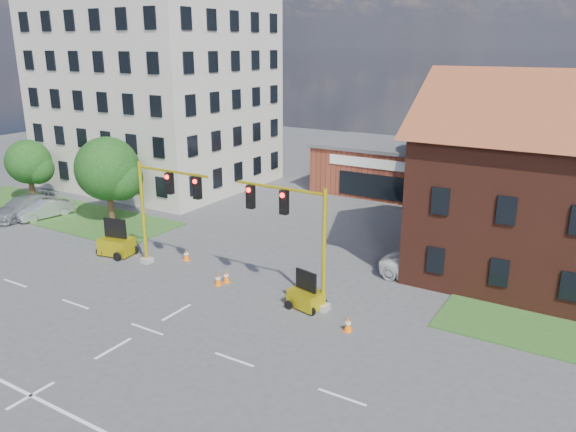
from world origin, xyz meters
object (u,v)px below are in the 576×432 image
object	(u,v)px
trailer_east	(306,297)
trailer_west	(117,244)
signal_mast_west	(163,204)
pickup_white	(426,269)
signal_mast_east	(295,229)

from	to	relation	value
trailer_east	trailer_west	bearing A→B (deg)	-168.15
signal_mast_west	pickup_white	world-z (taller)	signal_mast_west
signal_mast_east	trailer_east	xyz separation A→B (m)	(0.81, -0.24, -3.33)
trailer_west	trailer_east	world-z (taller)	trailer_west
trailer_east	pickup_white	world-z (taller)	trailer_east
signal_mast_east	pickup_white	xyz separation A→B (m)	(4.83, 6.16, -3.22)
trailer_west	pickup_white	size ratio (longest dim) A/B	0.45
trailer_west	signal_mast_west	bearing A→B (deg)	-10.94
trailer_east	pickup_white	xyz separation A→B (m)	(4.02, 6.40, 0.11)
signal_mast_east	trailer_west	xyz separation A→B (m)	(-12.86, -0.01, -3.21)
signal_mast_west	pickup_white	distance (m)	15.22
signal_mast_east	trailer_east	distance (m)	3.44
trailer_west	pickup_white	distance (m)	18.74
signal_mast_east	trailer_west	bearing A→B (deg)	-179.94
signal_mast_east	trailer_east	bearing A→B (deg)	-16.64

